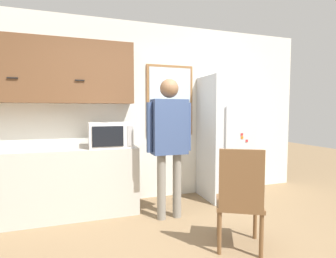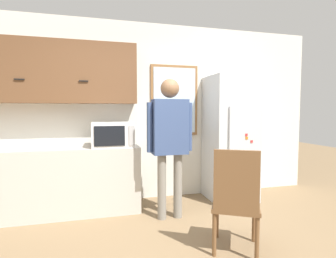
# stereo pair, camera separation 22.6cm
# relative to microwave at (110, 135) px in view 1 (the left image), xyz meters

# --- Properties ---
(back_wall) EXTENTS (6.00, 0.06, 2.70)m
(back_wall) POSITION_rel_microwave_xyz_m (0.35, 0.44, 0.30)
(back_wall) COLOR silver
(back_wall) RESTS_ON ground_plane
(counter) EXTENTS (2.20, 0.63, 0.88)m
(counter) POSITION_rel_microwave_xyz_m (-0.75, 0.09, -0.61)
(counter) COLOR #BCB7AD
(counter) RESTS_ON ground_plane
(upper_cabinets) EXTENTS (2.20, 0.33, 0.83)m
(upper_cabinets) POSITION_rel_microwave_xyz_m (-0.75, 0.25, 0.84)
(upper_cabinets) COLOR brown
(microwave) EXTENTS (0.55, 0.42, 0.33)m
(microwave) POSITION_rel_microwave_xyz_m (0.00, 0.00, 0.00)
(microwave) COLOR white
(microwave) RESTS_ON counter
(person) EXTENTS (0.59, 0.23, 1.76)m
(person) POSITION_rel_microwave_xyz_m (0.68, -0.44, 0.03)
(person) COLOR gray
(person) RESTS_ON ground_plane
(refrigerator) EXTENTS (0.69, 0.69, 1.90)m
(refrigerator) POSITION_rel_microwave_xyz_m (1.78, 0.07, -0.10)
(refrigerator) COLOR silver
(refrigerator) RESTS_ON ground_plane
(chair) EXTENTS (0.60, 0.60, 1.02)m
(chair) POSITION_rel_microwave_xyz_m (1.07, -1.40, -0.50)
(chair) COLOR brown
(chair) RESTS_ON ground_plane
(window) EXTENTS (0.76, 0.05, 1.10)m
(window) POSITION_rel_microwave_xyz_m (0.98, 0.39, 0.48)
(window) COLOR olive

